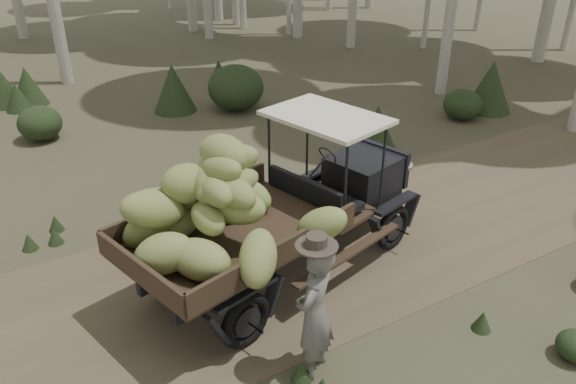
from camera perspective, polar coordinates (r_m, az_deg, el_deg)
name	(u,v)px	position (r m, az deg, el deg)	size (l,w,h in m)	color
ground	(184,298)	(8.58, -10.51, -10.53)	(120.00, 120.00, 0.00)	#473D2B
dirt_track	(184,298)	(8.57, -10.52, -10.51)	(70.00, 4.00, 0.01)	brown
banana_truck	(246,203)	(7.84, -4.30, -1.17)	(5.38, 3.24, 2.60)	black
farmer	(315,311)	(6.75, 2.73, -11.98)	(0.80, 0.74, 1.99)	#595751
undergrowth	(134,222)	(9.51, -15.40, -2.91)	(21.83, 23.89, 1.37)	#233319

